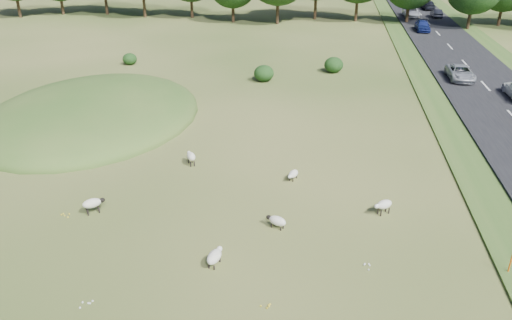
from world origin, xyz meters
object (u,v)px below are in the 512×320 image
(sheep_0, at_px, (277,221))
(car_4, at_px, (460,73))
(car_1, at_px, (423,26))
(car_6, at_px, (428,5))
(sheep_1, at_px, (293,174))
(marker_post, at_px, (511,262))
(car_7, at_px, (411,12))
(car_3, at_px, (437,13))
(sheep_3, at_px, (215,256))
(sheep_5, at_px, (384,205))
(sheep_2, at_px, (191,156))
(sheep_4, at_px, (93,203))

(sheep_0, relative_size, car_4, 0.25)
(car_1, relative_size, car_6, 0.89)
(sheep_1, distance_m, car_4, 26.11)
(sheep_0, bearing_deg, car_6, -79.13)
(marker_post, distance_m, sheep_0, 10.37)
(sheep_1, xyz_separation_m, car_7, (13.88, 57.20, 0.57))
(car_3, bearing_deg, car_7, -2.45)
(sheep_3, height_order, car_4, car_4)
(sheep_1, bearing_deg, sheep_3, 4.12)
(marker_post, xyz_separation_m, sheep_5, (-4.90, 4.17, -0.05))
(sheep_2, xyz_separation_m, sheep_4, (-3.47, -6.30, 0.03))
(sheep_5, relative_size, car_7, 0.22)
(sheep_0, relative_size, car_1, 0.27)
(sheep_1, bearing_deg, sheep_0, 17.85)
(sheep_3, bearing_deg, car_7, -1.76)
(sheep_2, xyz_separation_m, sheep_5, (11.28, -4.20, -0.01))
(car_1, bearing_deg, sheep_3, -107.11)
(sheep_3, bearing_deg, sheep_5, -42.30)
(sheep_4, xyz_separation_m, car_6, (27.55, 70.51, 0.36))
(car_4, xyz_separation_m, car_6, (3.80, 43.20, 0.06))
(car_3, height_order, car_4, car_4)
(car_4, distance_m, car_7, 35.09)
(sheep_0, bearing_deg, car_4, -92.35)
(car_7, bearing_deg, sheep_5, -98.49)
(car_1, height_order, car_7, car_1)
(car_4, bearing_deg, car_3, 83.79)
(marker_post, height_order, car_4, car_4)
(marker_post, height_order, sheep_5, marker_post)
(sheep_1, bearing_deg, marker_post, 75.41)
(sheep_4, distance_m, car_3, 68.06)
(sheep_3, relative_size, car_6, 0.26)
(marker_post, xyz_separation_m, sheep_0, (-10.16, 2.09, -0.20))
(sheep_0, relative_size, sheep_1, 1.08)
(sheep_1, xyz_separation_m, car_6, (17.68, 65.31, 0.58))
(car_4, distance_m, car_6, 43.36)
(sheep_3, relative_size, car_7, 0.25)
(sheep_0, relative_size, car_6, 0.24)
(sheep_3, bearing_deg, car_1, -4.67)
(sheep_2, bearing_deg, sheep_0, -166.11)
(marker_post, relative_size, sheep_3, 0.95)
(car_3, bearing_deg, sheep_0, 73.81)
(sheep_1, distance_m, car_1, 47.60)
(marker_post, distance_m, car_6, 73.01)
(sheep_5, bearing_deg, sheep_4, -28.39)
(sheep_3, xyz_separation_m, car_7, (16.62, 65.69, 0.50))
(sheep_0, xyz_separation_m, car_7, (14.26, 62.38, 0.54))
(sheep_5, bearing_deg, sheep_3, -1.23)
(car_1, relative_size, car_7, 0.85)
(car_6, height_order, car_7, car_6)
(sheep_0, distance_m, car_1, 52.67)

